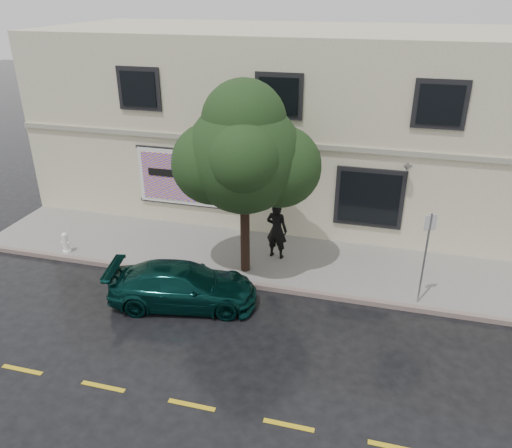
% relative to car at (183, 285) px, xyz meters
% --- Properties ---
extents(ground, '(90.00, 90.00, 0.00)m').
position_rel_car_xyz_m(ground, '(1.67, -0.15, -0.62)').
color(ground, black).
rests_on(ground, ground).
extents(sidewalk, '(20.00, 3.50, 0.15)m').
position_rel_car_xyz_m(sidewalk, '(1.67, 3.10, -0.54)').
color(sidewalk, gray).
rests_on(sidewalk, ground).
extents(curb, '(20.00, 0.18, 0.16)m').
position_rel_car_xyz_m(curb, '(1.67, 1.35, -0.54)').
color(curb, slate).
rests_on(curb, ground).
extents(road_marking, '(19.00, 0.12, 0.01)m').
position_rel_car_xyz_m(road_marking, '(1.67, -3.65, -0.61)').
color(road_marking, gold).
rests_on(road_marking, ground).
extents(building, '(20.00, 8.12, 7.00)m').
position_rel_car_xyz_m(building, '(1.68, 8.85, 2.88)').
color(building, beige).
rests_on(building, ground).
extents(billboard, '(4.30, 0.16, 2.20)m').
position_rel_car_xyz_m(billboard, '(-1.53, 4.77, 1.43)').
color(billboard, white).
rests_on(billboard, ground).
extents(car, '(4.54, 2.68, 1.24)m').
position_rel_car_xyz_m(car, '(0.00, 0.00, 0.00)').
color(car, '#072B28').
rests_on(car, ground).
extents(pedestrian, '(0.80, 0.60, 1.99)m').
position_rel_car_xyz_m(pedestrian, '(2.04, 3.20, 0.52)').
color(pedestrian, black).
rests_on(pedestrian, sidewalk).
extents(umbrella, '(1.21, 1.21, 0.78)m').
position_rel_car_xyz_m(umbrella, '(2.04, 3.20, 1.91)').
color(umbrella, black).
rests_on(umbrella, pedestrian).
extents(street_tree, '(3.38, 3.38, 5.50)m').
position_rel_car_xyz_m(street_tree, '(1.27, 2.09, 3.33)').
color(street_tree, black).
rests_on(street_tree, sidewalk).
extents(fire_hydrant, '(0.30, 0.28, 0.73)m').
position_rel_car_xyz_m(fire_hydrant, '(-5.00, 1.65, -0.11)').
color(fire_hydrant, white).
rests_on(fire_hydrant, sidewalk).
extents(sign_pole, '(0.32, 0.16, 2.81)m').
position_rel_car_xyz_m(sign_pole, '(6.61, 1.62, 1.20)').
color(sign_pole, '#9FA3A8').
rests_on(sign_pole, sidewalk).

